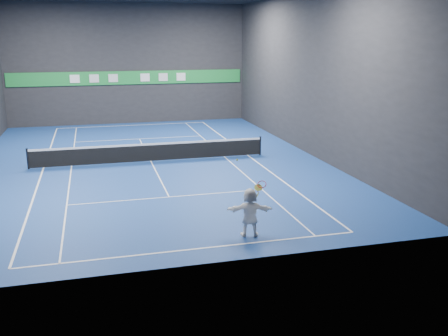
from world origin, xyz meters
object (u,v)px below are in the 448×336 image
object	(u,v)px
player	(250,212)
tennis_racket	(261,186)
tennis_ball	(237,160)
tennis_net	(151,152)

from	to	relation	value
player	tennis_racket	distance (m)	0.94
player	tennis_ball	size ratio (longest dim) A/B	25.81
player	tennis_racket	xyz separation A→B (m)	(0.38, 0.05, 0.86)
tennis_ball	tennis_net	world-z (taller)	tennis_ball
tennis_ball	tennis_racket	world-z (taller)	tennis_ball
tennis_racket	tennis_ball	bearing A→B (deg)	173.82
tennis_ball	tennis_racket	bearing A→B (deg)	-6.18
tennis_net	player	bearing A→B (deg)	-80.00
tennis_net	tennis_racket	xyz separation A→B (m)	(2.37, -11.22, 1.15)
player	tennis_net	bearing A→B (deg)	-67.32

